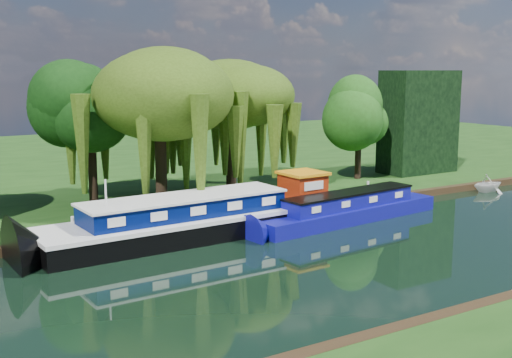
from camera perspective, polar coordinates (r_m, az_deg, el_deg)
ground at (r=30.17m, az=7.49°, el=-6.84°), size 120.00×120.00×0.00m
far_bank at (r=59.88m, az=-13.36°, el=1.50°), size 120.00×52.00×0.45m
dutch_barge at (r=33.50m, az=-4.63°, el=-3.52°), size 17.32×4.64×3.62m
narrowboat at (r=36.90m, az=8.28°, el=-2.73°), size 12.80×3.51×1.84m
red_dinghy at (r=30.53m, az=-16.68°, el=-6.97°), size 2.95×2.28×0.56m
white_cruiser at (r=48.15m, az=19.88°, el=-1.07°), size 2.76×2.43×1.37m
willow_left at (r=38.70m, az=-8.60°, el=7.25°), size 7.46×7.46×8.94m
willow_right at (r=41.97m, az=-2.24°, el=6.53°), size 6.47×6.47×7.89m
tree_far_mid at (r=40.61m, az=-14.53°, el=5.70°), size 4.83×4.83×7.91m
tree_far_right at (r=48.14m, az=9.15°, el=5.40°), size 4.03×4.03×6.59m
conifer_hedge at (r=52.27m, az=14.24°, el=4.95°), size 6.00×3.00×8.00m
lamppost at (r=38.39m, az=-1.71°, el=0.54°), size 0.36×0.36×2.56m
mooring_posts at (r=36.38m, az=-1.42°, el=-2.33°), size 19.16×0.16×1.00m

